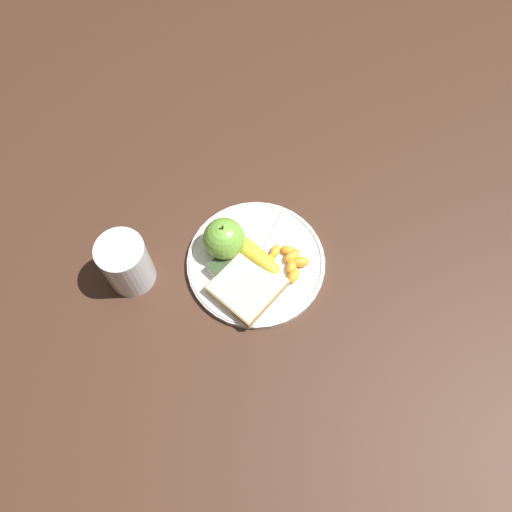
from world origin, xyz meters
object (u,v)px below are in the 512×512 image
juice_glass (127,264)px  apple (224,239)px  fork (260,262)px  banana (248,246)px  bread_slice (247,286)px  jam_packet (221,267)px  plate (256,262)px

juice_glass → apple: size_ratio=1.29×
juice_glass → fork: bearing=-40.2°
banana → bread_slice: (-0.05, -0.05, -0.01)m
jam_packet → juice_glass: bearing=137.3°
juice_glass → jam_packet: size_ratio=2.63×
banana → jam_packet: 0.06m
banana → juice_glass: bearing=147.0°
juice_glass → bread_slice: bearing=-53.3°
juice_glass → bread_slice: size_ratio=0.95×
juice_glass → bread_slice: juice_glass is taller
apple → fork: (0.02, -0.06, -0.03)m
plate → banana: 0.03m
apple → plate: bearing=-69.7°
apple → banana: 0.04m
juice_glass → fork: size_ratio=0.58×
bread_slice → jam_packet: 0.06m
banana → jam_packet: banana is taller
plate → jam_packet: 0.06m
apple → bread_slice: apple is taller
apple → banana: apple is taller
banana → bread_slice: size_ratio=1.42×
bread_slice → fork: bread_slice is taller
juice_glass → fork: (0.17, -0.14, -0.03)m
banana → plate: bearing=-99.2°
banana → bread_slice: banana is taller
apple → jam_packet: bearing=-141.9°
plate → banana: bearing=80.8°
plate → juice_glass: 0.22m
fork → jam_packet: 0.07m
plate → apple: 0.07m
bread_slice → fork: size_ratio=0.61×
juice_glass → banana: 0.20m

